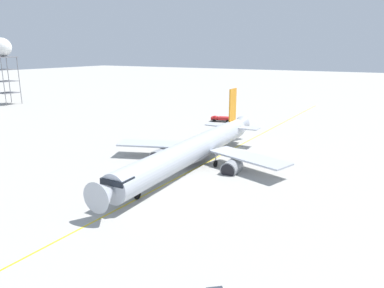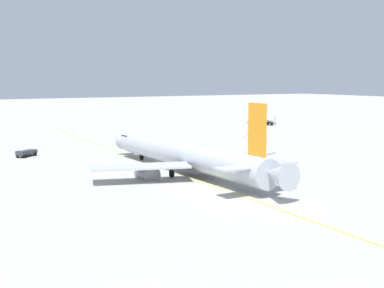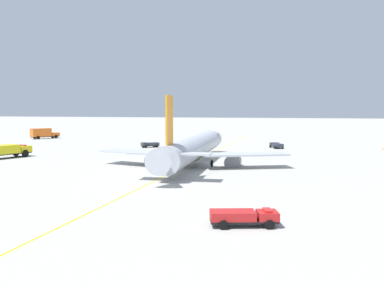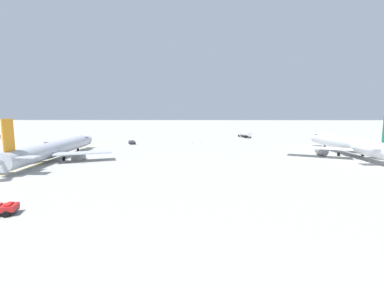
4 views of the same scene
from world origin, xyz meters
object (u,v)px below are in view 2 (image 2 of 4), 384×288
at_px(baggage_truck_truck, 26,153).
at_px(safety_cone_mid, 247,134).
at_px(safety_cone_near, 244,136).
at_px(airliner_main, 186,156).
at_px(fuel_tanker_truck, 262,120).
at_px(baggage_truck_truck_extra, 160,141).

height_order(baggage_truck_truck, safety_cone_mid, baggage_truck_truck).
xyz_separation_m(baggage_truck_truck, safety_cone_near, (-52.60, -5.64, -0.44)).
distance_m(safety_cone_near, safety_cone_mid, 4.82).
relative_size(airliner_main, baggage_truck_truck, 10.52).
height_order(fuel_tanker_truck, baggage_truck_truck_extra, fuel_tanker_truck).
relative_size(baggage_truck_truck_extra, safety_cone_mid, 8.27).
bearing_deg(safety_cone_near, airliner_main, 44.20).
bearing_deg(baggage_truck_truck, airliner_main, 80.69).
distance_m(baggage_truck_truck_extra, safety_cone_mid, 27.18).
bearing_deg(baggage_truck_truck_extra, baggage_truck_truck, 74.44).
bearing_deg(baggage_truck_truck_extra, safety_cone_mid, -104.16).
bearing_deg(safety_cone_near, safety_cone_mid, -136.25).
relative_size(baggage_truck_truck, baggage_truck_truck_extra, 0.94).
distance_m(fuel_tanker_truck, safety_cone_near, 35.10).
bearing_deg(safety_cone_mid, airliner_main, 44.16).
height_order(airliner_main, safety_cone_mid, airliner_main).
relative_size(airliner_main, fuel_tanker_truck, 4.69).
bearing_deg(baggage_truck_truck_extra, safety_cone_near, -110.78).
height_order(airliner_main, baggage_truck_truck, airliner_main).
xyz_separation_m(airliner_main, fuel_tanker_truck, (-60.59, -59.49, -1.07)).
relative_size(airliner_main, safety_cone_mid, 81.51).
xyz_separation_m(baggage_truck_truck, fuel_tanker_truck, (-77.45, -30.38, 0.86)).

